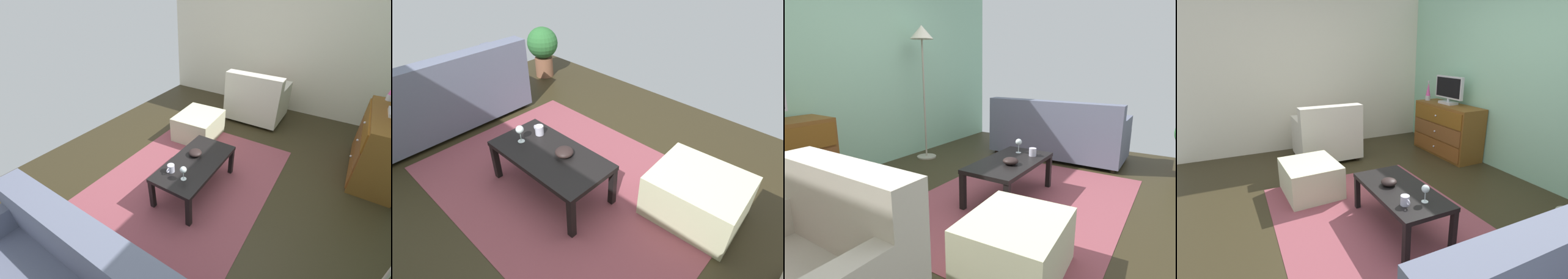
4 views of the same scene
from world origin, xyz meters
TOP-DOWN VIEW (x-y plane):
  - ground_plane at (0.00, 0.00)m, footprint 5.70×4.52m
  - wall_accent_rear at (0.00, 2.02)m, footprint 5.70×0.12m
  - area_rug at (0.20, -0.20)m, footprint 2.60×1.90m
  - coffee_table at (0.25, -0.05)m, footprint 1.03×0.53m
  - wine_glass at (0.56, 0.01)m, footprint 0.07×0.07m
  - mug at (0.53, -0.17)m, footprint 0.11×0.08m
  - bowl_decorative at (0.14, -0.11)m, footprint 0.15×0.15m
  - couch_large at (1.94, 0.07)m, footprint 0.85×1.87m
  - ottoman at (-0.79, -0.64)m, footprint 0.73×0.64m
  - standing_lamp at (0.86, 1.66)m, footprint 0.32×0.32m

SIDE VIEW (x-z plane):
  - ground_plane at x=0.00m, z-range -0.05..0.00m
  - area_rug at x=0.20m, z-range 0.00..0.01m
  - ottoman at x=-0.79m, z-range 0.00..0.38m
  - couch_large at x=1.94m, z-range -0.09..0.77m
  - coffee_table at x=0.25m, z-range 0.15..0.55m
  - bowl_decorative at x=0.14m, z-range 0.40..0.46m
  - mug at x=0.53m, z-range 0.40..0.48m
  - wine_glass at x=0.56m, z-range 0.43..0.59m
  - wall_accent_rear at x=0.00m, z-range 0.00..2.68m
  - standing_lamp at x=0.86m, z-range 0.67..2.53m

